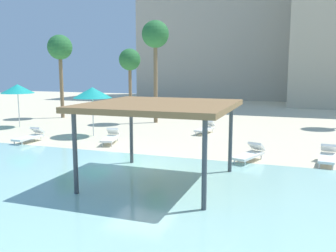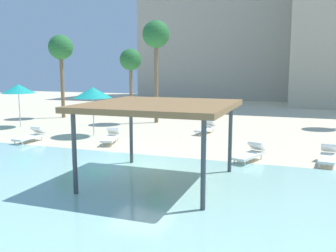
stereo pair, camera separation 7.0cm
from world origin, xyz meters
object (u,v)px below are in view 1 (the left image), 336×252
(lounge_chair_2, at_px, (328,156))
(palm_tree_1, at_px, (60,49))
(lounge_chair_3, at_px, (111,137))
(palm_tree_2, at_px, (130,61))
(lounge_chair_0, at_px, (206,128))
(lounge_chair_4, at_px, (30,136))
(lounge_chair_6, at_px, (250,153))
(beach_umbrella_teal_2, at_px, (17,89))
(palm_tree_0, at_px, (155,37))
(shade_pavilion, at_px, (160,108))
(beach_umbrella_teal_0, at_px, (92,93))

(lounge_chair_2, bearing_deg, palm_tree_1, -108.27)
(lounge_chair_3, bearing_deg, palm_tree_2, -174.31)
(lounge_chair_0, xyz_separation_m, lounge_chair_4, (-8.05, -5.71, 0.00))
(lounge_chair_4, distance_m, lounge_chair_6, 11.41)
(lounge_chair_2, height_order, palm_tree_1, palm_tree_1)
(beach_umbrella_teal_2, relative_size, lounge_chair_2, 1.45)
(beach_umbrella_teal_2, xyz_separation_m, palm_tree_0, (7.74, 5.00, 3.48))
(beach_umbrella_teal_2, height_order, palm_tree_2, palm_tree_2)
(lounge_chair_2, height_order, palm_tree_2, palm_tree_2)
(lounge_chair_4, bearing_deg, lounge_chair_0, 126.63)
(shade_pavilion, relative_size, lounge_chair_2, 2.40)
(palm_tree_0, bearing_deg, lounge_chair_0, -36.08)
(beach_umbrella_teal_2, xyz_separation_m, palm_tree_2, (3.29, 10.22, 1.99))
(shade_pavilion, distance_m, palm_tree_2, 20.99)
(beach_umbrella_teal_2, distance_m, lounge_chair_4, 6.15)
(palm_tree_0, bearing_deg, beach_umbrella_teal_0, -102.86)
(lounge_chair_4, height_order, palm_tree_2, palm_tree_2)
(shade_pavilion, relative_size, palm_tree_0, 0.65)
(lounge_chair_6, bearing_deg, lounge_chair_4, -71.73)
(lounge_chair_3, distance_m, palm_tree_2, 14.56)
(shade_pavilion, height_order, lounge_chair_3, shade_pavilion)
(lounge_chair_6, bearing_deg, beach_umbrella_teal_0, -88.41)
(shade_pavilion, height_order, lounge_chair_0, shade_pavilion)
(shade_pavilion, height_order, beach_umbrella_teal_0, beach_umbrella_teal_0)
(shade_pavilion, bearing_deg, lounge_chair_2, 39.82)
(lounge_chair_2, xyz_separation_m, lounge_chair_3, (-10.30, 0.87, 0.00))
(lounge_chair_2, xyz_separation_m, lounge_chair_4, (-14.42, -0.30, 0.00))
(beach_umbrella_teal_0, xyz_separation_m, lounge_chair_0, (5.88, 2.98, -2.15))
(lounge_chair_6, bearing_deg, palm_tree_0, -120.04)
(lounge_chair_2, height_order, lounge_chair_6, same)
(lounge_chair_2, distance_m, palm_tree_1, 21.29)
(shade_pavilion, bearing_deg, lounge_chair_6, 57.88)
(lounge_chair_0, xyz_separation_m, palm_tree_0, (-4.46, 3.25, 5.68))
(lounge_chair_0, height_order, lounge_chair_3, same)
(lounge_chair_2, relative_size, lounge_chair_6, 0.98)
(lounge_chair_4, bearing_deg, beach_umbrella_teal_0, 142.89)
(lounge_chair_0, height_order, lounge_chair_6, same)
(shade_pavilion, distance_m, palm_tree_1, 19.00)
(lounge_chair_2, height_order, lounge_chair_4, same)
(shade_pavilion, distance_m, lounge_chair_0, 10.28)
(beach_umbrella_teal_2, height_order, palm_tree_1, palm_tree_1)
(shade_pavilion, bearing_deg, lounge_chair_3, 131.30)
(lounge_chair_0, xyz_separation_m, palm_tree_1, (-12.40, 3.32, 4.98))
(beach_umbrella_teal_2, bearing_deg, lounge_chair_3, -18.68)
(palm_tree_0, bearing_deg, palm_tree_1, 179.47)
(lounge_chair_0, distance_m, palm_tree_1, 13.77)
(lounge_chair_0, bearing_deg, beach_umbrella_teal_0, -54.08)
(beach_umbrella_teal_0, bearing_deg, lounge_chair_0, 26.85)
(palm_tree_1, bearing_deg, lounge_chair_2, -24.95)
(lounge_chair_2, relative_size, palm_tree_0, 0.27)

